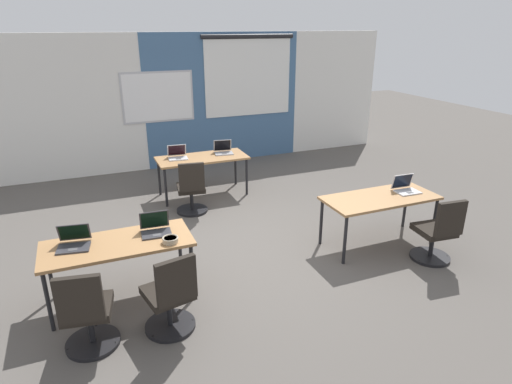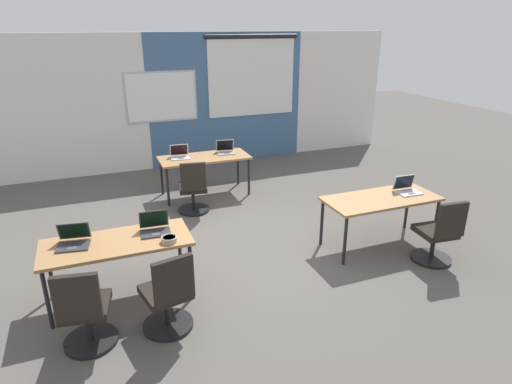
{
  "view_description": "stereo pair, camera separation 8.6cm",
  "coord_description": "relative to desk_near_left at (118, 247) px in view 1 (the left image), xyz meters",
  "views": [
    {
      "loc": [
        -1.96,
        -5.07,
        2.94
      ],
      "look_at": [
        0.02,
        -0.3,
        0.94
      ],
      "focal_mm": 30.41,
      "sensor_mm": 36.0,
      "label": 1
    },
    {
      "loc": [
        -1.88,
        -5.1,
        2.94
      ],
      "look_at": [
        0.02,
        -0.3,
        0.94
      ],
      "focal_mm": 30.41,
      "sensor_mm": 36.0,
      "label": 2
    }
  ],
  "objects": [
    {
      "name": "desk_near_left",
      "position": [
        0.0,
        0.0,
        0.0
      ],
      "size": [
        1.6,
        0.7,
        0.72
      ],
      "color": "#A37547",
      "rests_on": "ground"
    },
    {
      "name": "laptop_near_left_inner",
      "position": [
        0.44,
        0.08,
        0.11
      ],
      "size": [
        0.35,
        0.3,
        0.23
      ],
      "rotation": [
        0.0,
        0.0,
        -0.07
      ],
      "color": "#333338",
      "rests_on": "desk_near_left"
    },
    {
      "name": "ground_plane",
      "position": [
        1.75,
        0.6,
        -0.66
      ],
      "size": [
        24.0,
        24.0,
        0.0
      ],
      "color": "#56514C"
    },
    {
      "name": "laptop_far_left",
      "position": [
        1.33,
        2.89,
        0.11
      ],
      "size": [
        0.36,
        0.33,
        0.23
      ],
      "rotation": [
        0.0,
        0.0,
        -0.1
      ],
      "color": "silver",
      "rests_on": "desk_far_center"
    },
    {
      "name": "laptop_far_right",
      "position": [
        2.18,
        2.89,
        0.11
      ],
      "size": [
        0.37,
        0.33,
        0.23
      ],
      "rotation": [
        0.0,
        0.0,
        -0.16
      ],
      "color": "#9E9EA3",
      "rests_on": "desk_far_center"
    },
    {
      "name": "chair_far_left",
      "position": [
        1.35,
        2.05,
        -0.28
      ],
      "size": [
        0.52,
        0.57,
        0.92
      ],
      "rotation": [
        0.0,
        0.0,
        2.99
      ],
      "color": "black",
      "rests_on": "ground"
    },
    {
      "name": "laptop_near_left_end",
      "position": [
        -0.43,
        0.08,
        0.11
      ],
      "size": [
        0.38,
        0.36,
        0.23
      ],
      "rotation": [
        0.0,
        0.0,
        -0.16
      ],
      "color": "#333338",
      "rests_on": "desk_near_left"
    },
    {
      "name": "chair_near_left_end",
      "position": [
        -0.39,
        -0.75,
        -0.28
      ],
      "size": [
        0.52,
        0.57,
        0.92
      ],
      "rotation": [
        0.0,
        0.0,
        2.96
      ],
      "color": "black",
      "rests_on": "ground"
    },
    {
      "name": "snack_bowl",
      "position": [
        0.54,
        -0.22,
        0.1
      ],
      "size": [
        0.18,
        0.18,
        0.06
      ],
      "color": "tan",
      "rests_on": "desk_near_left"
    },
    {
      "name": "chair_near_left_inner",
      "position": [
        0.4,
        -0.78,
        -0.28
      ],
      "size": [
        0.52,
        0.58,
        0.92
      ],
      "rotation": [
        0.0,
        0.0,
        3.35
      ],
      "color": "black",
      "rests_on": "ground"
    },
    {
      "name": "desk_far_center",
      "position": [
        1.75,
        2.8,
        0.0
      ],
      "size": [
        1.6,
        0.7,
        0.72
      ],
      "color": "#A37547",
      "rests_on": "ground"
    },
    {
      "name": "back_wall_assembly",
      "position": [
        1.79,
        4.79,
        0.75
      ],
      "size": [
        10.0,
        0.27,
        2.8
      ],
      "color": "silver",
      "rests_on": "ground"
    },
    {
      "name": "desk_near_right",
      "position": [
        3.5,
        0.0,
        0.0
      ],
      "size": [
        1.6,
        0.7,
        0.72
      ],
      "color": "#A37547",
      "rests_on": "ground"
    },
    {
      "name": "laptop_near_right_end",
      "position": [
        3.96,
        0.03,
        0.11
      ],
      "size": [
        0.34,
        0.3,
        0.23
      ],
      "rotation": [
        0.0,
        0.0,
        -0.05
      ],
      "color": "silver",
      "rests_on": "desk_near_right"
    },
    {
      "name": "chair_near_right_end",
      "position": [
        3.9,
        -0.7,
        -0.28
      ],
      "size": [
        0.52,
        0.56,
        0.92
      ],
      "rotation": [
        0.0,
        0.0,
        3.04
      ],
      "color": "black",
      "rests_on": "ground"
    }
  ]
}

